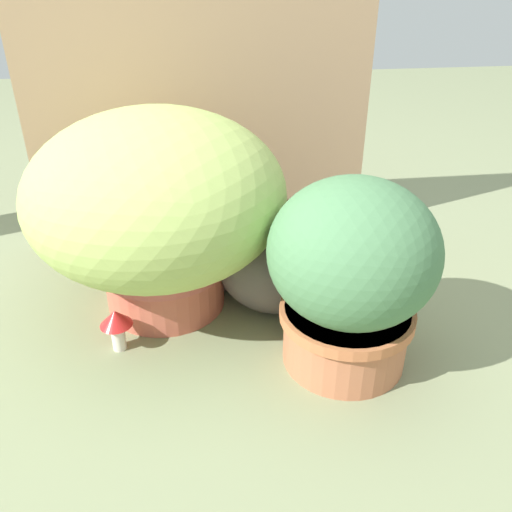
% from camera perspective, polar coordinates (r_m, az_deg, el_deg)
% --- Properties ---
extents(ground_plane, '(6.00, 6.00, 0.00)m').
position_cam_1_polar(ground_plane, '(1.24, -7.81, -8.72)').
color(ground_plane, gray).
extents(cardboard_backdrop, '(0.96, 0.03, 0.87)m').
position_cam_1_polar(cardboard_backdrop, '(1.54, -6.13, 17.09)').
color(cardboard_backdrop, tan).
rests_on(cardboard_backdrop, ground).
extents(grass_planter, '(0.58, 0.58, 0.48)m').
position_cam_1_polar(grass_planter, '(1.23, -10.47, 5.60)').
color(grass_planter, '#BB5B46').
rests_on(grass_planter, ground).
extents(leafy_planter, '(0.34, 0.34, 0.41)m').
position_cam_1_polar(leafy_planter, '(1.07, 10.14, -1.74)').
color(leafy_planter, '#B96C49').
rests_on(leafy_planter, ground).
extents(cat, '(0.35, 0.27, 0.32)m').
position_cam_1_polar(cat, '(1.26, 2.34, -1.20)').
color(cat, '#574F49').
rests_on(cat, ground).
extents(mushroom_ornament_red, '(0.07, 0.07, 0.10)m').
position_cam_1_polar(mushroom_ornament_red, '(1.20, -14.73, -6.89)').
color(mushroom_ornament_red, silver).
rests_on(mushroom_ornament_red, ground).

